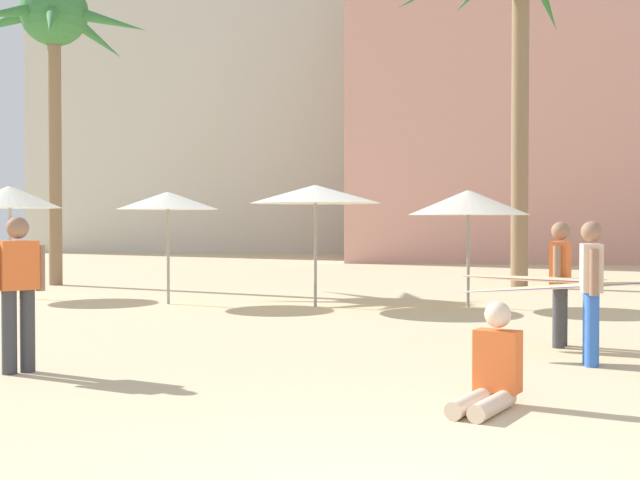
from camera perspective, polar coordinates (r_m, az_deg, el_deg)
name	(u,v)px	position (r m, az deg, el deg)	size (l,w,h in m)	color
hotel_tower_gray	(229,19)	(49.87, -6.08, 14.46)	(18.67, 11.60, 26.00)	beige
palm_tree_far_left	(54,29)	(23.45, -17.33, 13.26)	(4.89, 4.52, 7.84)	#896B4C
cafe_umbrella_0	(10,197)	(19.51, -19.97, 2.72)	(2.16, 2.16, 2.41)	gray
cafe_umbrella_1	(168,201)	(17.21, -10.10, 2.59)	(2.01, 2.01, 2.23)	gray
cafe_umbrella_2	(468,202)	(16.59, 9.87, 2.48)	(2.31, 2.31, 2.25)	gray
cafe_umbrella_7	(315,194)	(16.46, -0.31, 3.07)	(2.53, 2.53, 2.35)	gray
person_mid_center	(491,371)	(7.81, 11.36, -8.58)	(0.73, 0.99, 0.94)	beige
person_near_right	(562,279)	(11.55, 15.83, -2.53)	(2.65, 1.12, 1.65)	#3D3D42
person_far_left	(589,286)	(10.40, 17.50, -2.94)	(2.99, 1.03, 1.66)	blue
person_mid_right	(18,287)	(9.87, -19.48, -3.00)	(0.49, 0.50, 1.71)	#3D3D42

